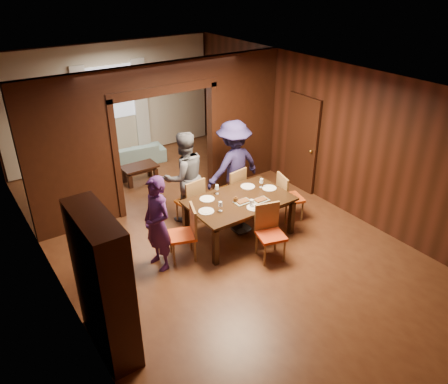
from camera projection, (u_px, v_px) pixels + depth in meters
floor at (210, 234)px, 8.23m from camera, size 9.00×9.00×0.00m
ceiling at (207, 79)px, 6.87m from camera, size 5.50×9.00×0.02m
room_walls at (159, 130)px, 8.90m from camera, size 5.52×9.01×2.90m
person_purple at (157, 224)px, 6.99m from camera, size 0.47×0.65×1.64m
person_grey at (184, 177)px, 8.32m from camera, size 0.90×0.72×1.81m
person_navy at (234, 166)px, 8.68m from camera, size 1.26×0.78×1.88m
sofa at (130, 154)px, 10.96m from camera, size 1.79×0.86×0.50m
serving_bowl at (242, 194)px, 7.91m from camera, size 0.37×0.37×0.09m
dining_table at (239, 218)px, 8.01m from camera, size 1.85×1.15×0.76m
coffee_table at (140, 174)px, 10.09m from camera, size 0.80×0.50×0.40m
chair_left at (182, 234)px, 7.35m from camera, size 0.56×0.56×0.97m
chair_right at (291, 197)px, 8.50m from camera, size 0.54×0.54×0.97m
chair_far_l at (190, 200)px, 8.37m from camera, size 0.49×0.49×0.97m
chair_far_r at (231, 189)px, 8.78m from camera, size 0.51×0.51×0.97m
chair_near at (271, 234)px, 7.34m from camera, size 0.54×0.54×0.97m
hutch at (103, 285)px, 5.40m from camera, size 0.40×1.20×2.00m
door_right at (302, 144)px, 9.45m from camera, size 0.06×0.90×2.10m
window_far at (111, 93)px, 10.67m from camera, size 1.20×0.03×1.30m
curtain_left at (84, 116)px, 10.48m from camera, size 0.35×0.06×2.40m
curtain_right at (141, 106)px, 11.23m from camera, size 0.35×0.06×2.40m
plate_left at (206, 211)px, 7.45m from camera, size 0.27×0.27×0.01m
plate_far_l at (207, 199)px, 7.84m from camera, size 0.27×0.27×0.01m
plate_far_r at (248, 186)px, 8.28m from camera, size 0.27×0.27×0.01m
plate_right at (269, 188)px, 8.22m from camera, size 0.27×0.27×0.01m
plate_near at (254, 208)px, 7.57m from camera, size 0.27×0.27×0.01m
platter_a at (243, 201)px, 7.73m from camera, size 0.30×0.20×0.04m
platter_b at (261, 200)px, 7.78m from camera, size 0.30×0.20×0.04m
wineglass_left at (220, 206)px, 7.43m from camera, size 0.08×0.08×0.18m
wineglass_far at (217, 189)px, 7.98m from camera, size 0.08×0.08×0.18m
wineglass_right at (261, 183)px, 8.21m from camera, size 0.08×0.08×0.18m
tumbler at (252, 203)px, 7.57m from camera, size 0.07×0.07×0.14m
condiment_jar at (236, 199)px, 7.72m from camera, size 0.08×0.08×0.11m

